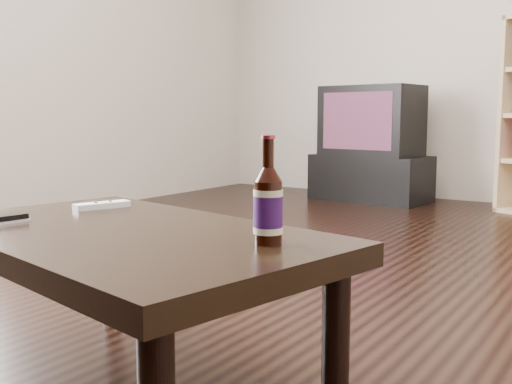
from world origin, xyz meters
The scene contains 7 objects.
floor centered at (0.00, 0.00, -0.01)m, with size 5.00×6.00×0.01m, color black.
tv_stand centered at (-0.96, 2.60, 0.18)m, with size 0.89×0.44×0.35m, color black.
tv centered at (-0.96, 2.60, 0.62)m, with size 0.76×0.53×0.53m.
coffee_table centered at (-0.16, -0.79, 0.34)m, with size 1.14×0.80×0.39m.
beer_bottle centered at (0.22, -0.74, 0.47)m, with size 0.06×0.06×0.23m.
phone centered at (-0.47, -0.90, 0.40)m, with size 0.07×0.12×0.02m.
remote centered at (-0.44, -0.60, 0.40)m, with size 0.09×0.17×0.02m.
Camera 1 is at (0.87, -1.77, 0.65)m, focal length 42.00 mm.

